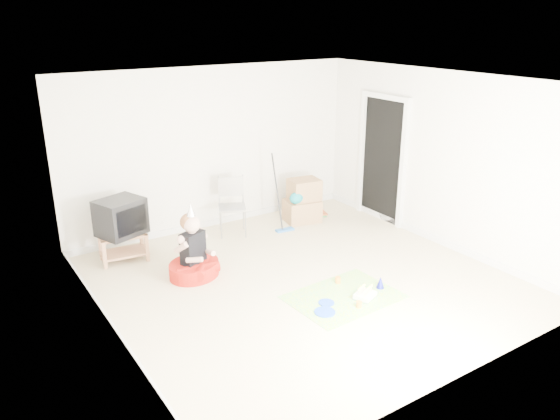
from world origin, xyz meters
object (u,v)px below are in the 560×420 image
birthday_cake (365,296)px  tv_stand (123,245)px  seated_woman (194,260)px  crt_tv (121,217)px  cardboard_boxes (303,201)px  folding_chair (232,207)px

birthday_cake → tv_stand: bearing=127.9°
seated_woman → birthday_cake: seated_woman is taller
crt_tv → cardboard_boxes: (3.06, -0.10, -0.31)m
tv_stand → crt_tv: crt_tv is taller
cardboard_boxes → crt_tv: bearing=178.1°
tv_stand → cardboard_boxes: (3.06, -0.10, 0.10)m
folding_chair → seated_woman: seated_woman is taller
folding_chair → seated_woman: size_ratio=0.90×
crt_tv → seated_woman: bearing=-77.6°
seated_woman → birthday_cake: bearing=-49.1°
folding_chair → seated_woman: 1.56m
cardboard_boxes → folding_chair: bearing=174.4°
cardboard_boxes → birthday_cake: size_ratio=2.28×
tv_stand → cardboard_boxes: cardboard_boxes is taller
cardboard_boxes → birthday_cake: bearing=-109.3°
crt_tv → cardboard_boxes: crt_tv is taller
tv_stand → crt_tv: (0.00, 0.00, 0.42)m
tv_stand → seated_woman: seated_woman is taller
tv_stand → cardboard_boxes: size_ratio=0.96×
folding_chair → birthday_cake: size_ratio=2.94×
folding_chair → birthday_cake: bearing=-82.6°
seated_woman → birthday_cake: size_ratio=3.27×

